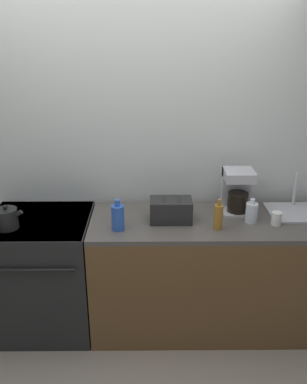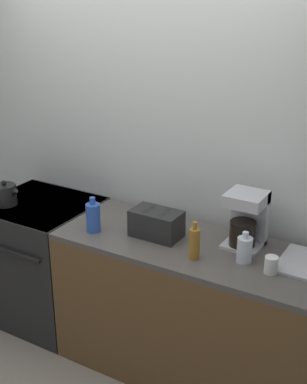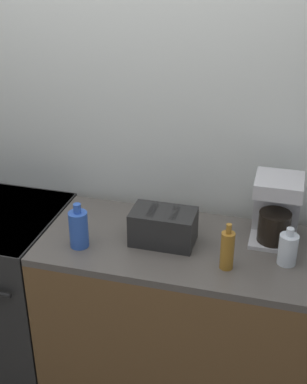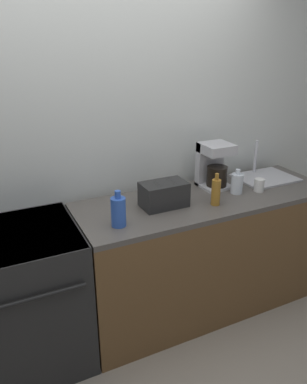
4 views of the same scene
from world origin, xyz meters
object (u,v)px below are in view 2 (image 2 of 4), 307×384
at_px(coffee_maker, 246,218).
at_px(cup_white, 271,265).
at_px(stove, 44,259).
at_px(bottle_amber, 194,243).
at_px(toaster, 156,223).
at_px(kettle, 5,195).
at_px(bottle_clear, 245,249).
at_px(bottle_blue, 93,217).

relative_size(coffee_maker, cup_white, 3.49).
xyz_separation_m(stove, bottle_amber, (1.29, -0.16, 0.54)).
relative_size(toaster, cup_white, 3.17).
relative_size(stove, kettle, 4.66).
bearing_deg(toaster, bottle_amber, -22.29).
bearing_deg(kettle, bottle_clear, 2.70).
xyz_separation_m(toaster, cup_white, (0.75, -0.07, -0.04)).
bearing_deg(bottle_clear, toaster, 177.36).
distance_m(bottle_clear, bottle_amber, 0.28).
relative_size(coffee_maker, bottle_clear, 1.85).
bearing_deg(toaster, kettle, -174.62).
bearing_deg(bottle_amber, bottle_clear, 22.39).
height_order(kettle, bottle_amber, bottle_amber).
bearing_deg(cup_white, coffee_maker, 135.32).
relative_size(stove, cup_white, 9.57).
distance_m(kettle, bottle_blue, 0.77).
height_order(kettle, coffee_maker, coffee_maker).
height_order(stove, coffee_maker, coffee_maker).
relative_size(stove, toaster, 3.02).
xyz_separation_m(stove, coffee_maker, (1.47, 0.14, 0.61)).
distance_m(toaster, bottle_blue, 0.40).
height_order(bottle_clear, cup_white, bottle_clear).
xyz_separation_m(kettle, toaster, (1.15, 0.11, 0.01)).
bearing_deg(toaster, stove, 178.60).
height_order(kettle, toaster, kettle).
distance_m(stove, coffee_maker, 1.60).
relative_size(kettle, bottle_amber, 0.88).
distance_m(bottle_blue, cup_white, 1.12).
relative_size(coffee_maker, bottle_blue, 1.49).
bearing_deg(cup_white, bottle_clear, 165.61).
height_order(toaster, bottle_blue, bottle_blue).
xyz_separation_m(bottle_clear, bottle_blue, (-0.95, -0.11, 0.02)).
xyz_separation_m(coffee_maker, cup_white, (0.24, -0.24, -0.12)).
bearing_deg(toaster, bottle_blue, -159.84).
height_order(coffee_maker, cup_white, coffee_maker).
bearing_deg(bottle_blue, toaster, 20.16).
relative_size(bottle_amber, cup_white, 2.33).
xyz_separation_m(kettle, bottle_clear, (1.72, 0.08, 0.00)).
bearing_deg(kettle, cup_white, 1.15).
height_order(kettle, bottle_clear, bottle_clear).
bearing_deg(kettle, bottle_amber, -0.93).
bearing_deg(coffee_maker, cup_white, -44.68).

